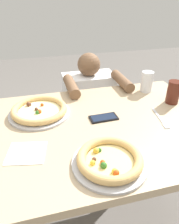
{
  "coord_description": "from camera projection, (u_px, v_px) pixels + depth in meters",
  "views": [
    {
      "loc": [
        -0.31,
        -0.87,
        1.36
      ],
      "look_at": [
        -0.05,
        0.09,
        0.78
      ],
      "focal_mm": 34.41,
      "sensor_mm": 36.0,
      "label": 1
    }
  ],
  "objects": [
    {
      "name": "drink_cup_colored",
      "position": [
        173.0,
        92.0,
        1.27
      ],
      "size": [
        0.08,
        0.08,
        0.14
      ],
      "color": "#4C1E14",
      "rests_on": "dining_table"
    },
    {
      "name": "pizza_far",
      "position": [
        39.0,
        111.0,
        1.18
      ],
      "size": [
        0.34,
        0.34,
        0.05
      ],
      "color": "#B7B7BC",
      "rests_on": "dining_table"
    },
    {
      "name": "paper_napkin",
      "position": [
        26.0,
        153.0,
        0.91
      ],
      "size": [
        0.19,
        0.17,
        0.0
      ],
      "primitive_type": "cube",
      "rotation": [
        0.0,
        0.0,
        -0.21
      ],
      "color": "white",
      "rests_on": "dining_table"
    },
    {
      "name": "dining_table",
      "position": [
        102.0,
        141.0,
        1.16
      ],
      "size": [
        1.24,
        0.89,
        0.75
      ],
      "color": "tan",
      "rests_on": "ground"
    },
    {
      "name": "water_cup_clear",
      "position": [
        147.0,
        81.0,
        1.42
      ],
      "size": [
        0.08,
        0.08,
        0.14
      ],
      "color": "silver",
      "rests_on": "dining_table"
    },
    {
      "name": "pizza_near",
      "position": [
        110.0,
        160.0,
        0.84
      ],
      "size": [
        0.3,
        0.3,
        0.05
      ],
      "color": "#B7B7BC",
      "rests_on": "dining_table"
    },
    {
      "name": "cell_phone",
      "position": [
        104.0,
        118.0,
        1.15
      ],
      "size": [
        0.15,
        0.08,
        0.01
      ],
      "color": "black",
      "rests_on": "dining_table"
    },
    {
      "name": "ground_plane",
      "position": [
        100.0,
        214.0,
        1.48
      ],
      "size": [
        8.0,
        8.0,
        0.0
      ],
      "primitive_type": "plane",
      "color": "#66605B"
    },
    {
      "name": "fork",
      "position": [
        161.0,
        119.0,
        1.14
      ],
      "size": [
        0.05,
        0.2,
        0.0
      ],
      "color": "silver",
      "rests_on": "dining_table"
    },
    {
      "name": "diner_seated",
      "position": [
        89.0,
        114.0,
        1.85
      ],
      "size": [
        0.44,
        0.53,
        0.93
      ],
      "color": "#333847",
      "rests_on": "ground"
    }
  ]
}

